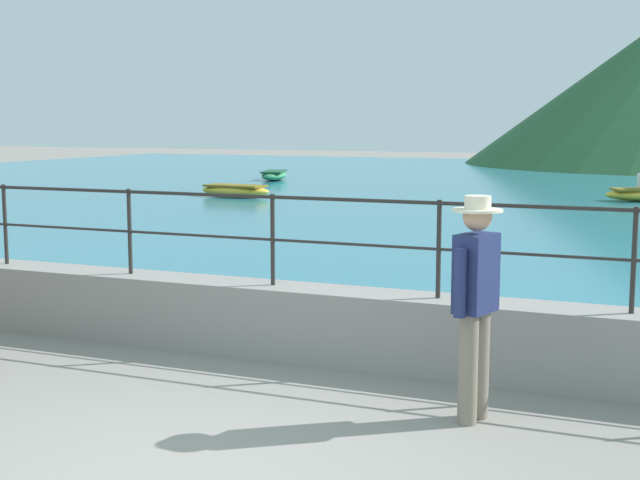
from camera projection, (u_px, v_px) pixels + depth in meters
promenade_wall at (352, 327)px, 8.40m from camera, size 20.00×0.56×0.70m
railing at (353, 226)px, 8.27m from camera, size 18.44×0.04×0.90m
lake_water at (593, 190)px, 29.13m from camera, size 64.00×44.32×0.06m
person_walking at (475, 297)px, 6.68m from camera, size 0.38×0.55×1.75m
boat_1 at (235, 190)px, 26.29m from camera, size 2.36×1.08×0.36m
boat_2 at (274, 175)px, 33.73m from camera, size 1.51×2.46×0.36m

